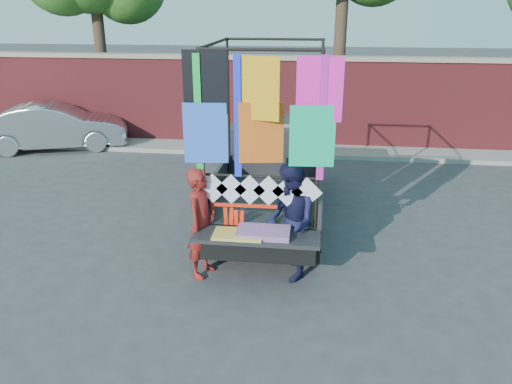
# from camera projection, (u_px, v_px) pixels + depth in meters

# --- Properties ---
(ground) EXTENTS (90.00, 90.00, 0.00)m
(ground) POSITION_uv_depth(u_px,v_px,m) (284.00, 256.00, 8.37)
(ground) COLOR #38383A
(ground) RESTS_ON ground
(brick_wall) EXTENTS (30.00, 0.45, 2.61)m
(brick_wall) POSITION_uv_depth(u_px,v_px,m) (303.00, 101.00, 14.40)
(brick_wall) COLOR maroon
(brick_wall) RESTS_ON ground
(curb) EXTENTS (30.00, 1.20, 0.12)m
(curb) POSITION_uv_depth(u_px,v_px,m) (301.00, 150.00, 14.19)
(curb) COLOR gray
(curb) RESTS_ON ground
(pickup_truck) EXTENTS (2.16, 5.42, 3.41)m
(pickup_truck) POSITION_uv_depth(u_px,v_px,m) (275.00, 170.00, 9.97)
(pickup_truck) COLOR black
(pickup_truck) RESTS_ON ground
(sedan) EXTENTS (4.23, 2.63, 1.32)m
(sedan) POSITION_uv_depth(u_px,v_px,m) (55.00, 127.00, 14.34)
(sedan) COLOR silver
(sedan) RESTS_ON ground
(woman) EXTENTS (0.56, 0.71, 1.72)m
(woman) POSITION_uv_depth(u_px,v_px,m) (202.00, 223.00, 7.52)
(woman) COLOR maroon
(woman) RESTS_ON ground
(man) EXTENTS (0.93, 1.06, 1.81)m
(man) POSITION_uv_depth(u_px,v_px,m) (290.00, 222.00, 7.44)
(man) COLOR #161637
(man) RESTS_ON ground
(streamer_bundle) EXTENTS (0.94, 0.07, 0.65)m
(streamer_bundle) POSITION_uv_depth(u_px,v_px,m) (239.00, 217.00, 7.45)
(streamer_bundle) COLOR #FD2B0D
(streamer_bundle) RESTS_ON ground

